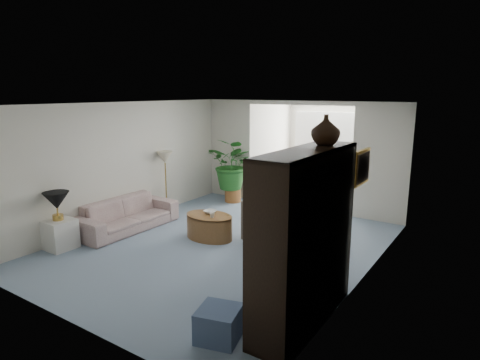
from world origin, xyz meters
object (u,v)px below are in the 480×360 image
Objects in this scene: coffee_table at (209,226)px; wingback_chair at (274,219)px; table_lamp at (56,201)px; end_table at (60,234)px; ottoman at (219,324)px; coffee_cup at (212,215)px; sofa at (127,215)px; side_table_dark at (317,229)px; entertainment_cabinet at (305,238)px; sunroom_table at (328,182)px; coffee_bowl at (210,212)px; plant_pot at (233,195)px; cabinet_urn at (326,130)px; floor_lamp at (165,158)px; sunroom_chair_maroon at (292,181)px; framed_picture at (362,167)px; sunroom_chair_blue at (346,188)px.

wingback_chair reaches higher than coffee_table.
end_table is at bearing 0.00° from table_lamp.
ottoman is at bearing -9.10° from table_lamp.
sofa is at bearing -167.23° from coffee_cup.
end_table is at bearing 32.58° from wingback_chair.
side_table_dark is 0.27× the size of entertainment_cabinet.
entertainment_cabinet is 6.69m from sunroom_table.
coffee_bowl is 0.59× the size of plant_pot.
table_lamp is 2.70m from coffee_cup.
cabinet_urn is at bearing 9.39° from end_table.
entertainment_cabinet is (4.56, -2.47, -0.21)m from floor_lamp.
side_table_dark is (1.85, 0.73, -0.19)m from coffee_bowl.
end_table is 6.95m from sunroom_table.
end_table is 0.56× the size of wingback_chair.
entertainment_cabinet is at bearing -70.48° from side_table_dark.
coffee_table is 1.27× the size of sunroom_chair_maroon.
coffee_table is at bearing -155.23° from side_table_dark.
table_lamp reaches higher than coffee_bowl.
framed_picture reaches higher than coffee_cup.
floor_lamp reaches higher than coffee_bowl.
framed_picture reaches higher than table_lamp.
sunroom_chair_blue reaches higher than coffee_table.
sunroom_chair_blue is (1.30, 3.82, -0.13)m from coffee_bowl.
wingback_chair is (2.96, 2.39, -0.44)m from table_lamp.
framed_picture is 1.01m from cabinet_urn.
sunroom_chair_blue is 1.02× the size of sunroom_chair_maroon.
floor_lamp is at bearing 136.14° from sunroom_chair_blue.
wingback_chair is 3.39m from sunroom_chair_blue.
entertainment_cabinet is at bearing -31.02° from coffee_cup.
plant_pot is (-1.25, 2.49, -0.33)m from coffee_cup.
sunroom_chair_maroon is (1.65, 3.07, -0.91)m from floor_lamp.
wingback_chair is (2.96, 2.39, 0.17)m from end_table.
cabinet_urn is (4.56, -1.97, 1.01)m from floor_lamp.
table_lamp is 6.97m from sunroom_table.
sunroom_chair_maroon is at bearing 123.50° from side_table_dark.
coffee_table is 3.22m from entertainment_cabinet.
wingback_chair is at bearing 38.92° from table_lamp.
end_table is at bearing -138.81° from coffee_cup.
sofa reaches higher than coffee_table.
wingback_chair is at bearing -40.17° from plant_pot.
sunroom_chair_maroon is 1.40× the size of sunroom_table.
wingback_chair reaches higher than side_table_dark.
framed_picture reaches higher than wingback_chair.
plant_pot is at bearing 137.10° from cabinet_urn.
end_table is at bearing 172.14° from sofa.
wingback_chair is at bearing 107.71° from ottoman.
end_table is 1.15× the size of ottoman.
sunroom_chair_blue is at bearing -32.77° from sofa.
sunroom_chair_maroon is at bearing -17.15° from sofa.
plant_pot is 0.75× the size of sunroom_table.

